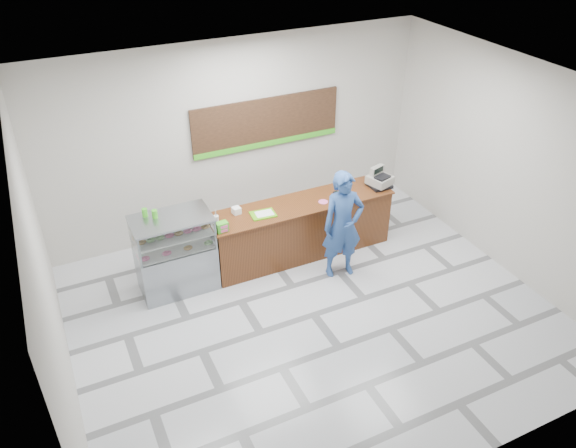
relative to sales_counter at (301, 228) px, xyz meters
name	(u,v)px	position (x,y,z in m)	size (l,w,h in m)	color
floor	(314,315)	(-0.55, -1.55, -0.52)	(7.00, 7.00, 0.00)	silver
back_wall	(238,137)	(-0.55, 1.45, 1.23)	(7.00, 7.00, 0.00)	#BDB7AD
ceiling	(321,95)	(-0.55, -1.55, 2.98)	(7.00, 7.00, 0.00)	silver
sales_counter	(301,228)	(0.00, 0.00, 0.00)	(3.26, 0.76, 1.03)	#662F14
display_case	(175,253)	(-2.22, 0.00, 0.16)	(1.22, 0.72, 1.33)	gray
menu_board	(267,123)	(0.00, 1.41, 1.42)	(2.80, 0.06, 0.90)	black
cash_register	(379,180)	(1.50, -0.06, 0.64)	(0.46, 0.47, 0.34)	black
card_terminal	(338,194)	(0.68, -0.04, 0.54)	(0.09, 0.18, 0.04)	black
serving_tray	(263,214)	(-0.73, -0.07, 0.52)	(0.42, 0.32, 0.02)	#55B30F
napkin_box	(236,210)	(-1.11, 0.16, 0.57)	(0.13, 0.13, 0.11)	white
straw_cup	(216,219)	(-1.50, 0.03, 0.58)	(0.08, 0.08, 0.13)	silver
promo_box	(222,227)	(-1.50, -0.25, 0.59)	(0.18, 0.12, 0.16)	green
donut_decal	(323,202)	(0.35, -0.13, 0.52)	(0.16, 0.16, 0.00)	#E65B98
green_cup_left	(145,213)	(-2.55, 0.21, 0.88)	(0.08, 0.08, 0.13)	green
green_cup_right	(155,214)	(-2.43, 0.10, 0.88)	(0.09, 0.09, 0.13)	green
customer	(343,225)	(0.36, -0.78, 0.42)	(0.68, 0.45, 1.87)	#284A8A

